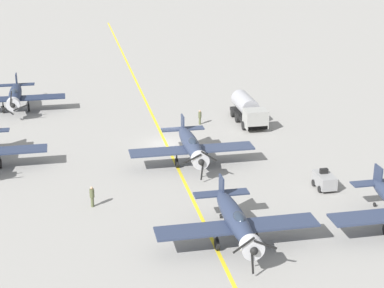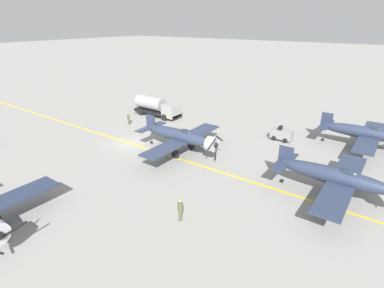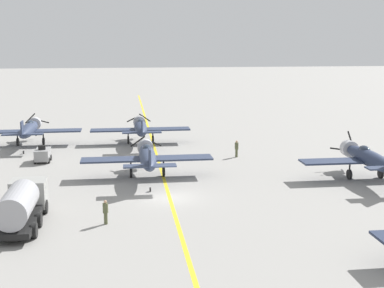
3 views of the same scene
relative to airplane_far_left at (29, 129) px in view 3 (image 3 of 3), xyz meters
The scene contains 10 objects.
ground_plane 27.38m from the airplane_far_left, 57.69° to the right, with size 400.00×400.00×0.00m, color gray.
taxiway_stripe 27.38m from the airplane_far_left, 57.69° to the right, with size 0.30×160.00×0.01m, color yellow.
airplane_far_left is the anchor object (origin of this frame).
airplane_mid_right 38.38m from the airplane_far_left, 31.37° to the right, with size 12.00×9.98×3.71m.
airplane_far_center 13.11m from the airplane_far_left, ahead, with size 12.00×9.98×3.65m.
airplane_mid_center 21.31m from the airplane_far_left, 51.88° to the right, with size 12.00×9.98×3.65m.
fuel_tanker 28.71m from the airplane_far_left, 81.82° to the right, with size 2.68×8.00×2.98m.
tow_tractor 9.37m from the airplane_far_left, 73.07° to the right, with size 1.57×2.60×1.79m.
ground_crew_walking 30.51m from the airplane_far_left, 71.43° to the right, with size 0.37×0.37×1.71m.
ground_crew_inspecting 24.86m from the airplane_far_left, 21.73° to the right, with size 0.40×0.40×1.82m.
Camera 3 is at (-3.51, -41.26, 12.49)m, focal length 50.00 mm.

